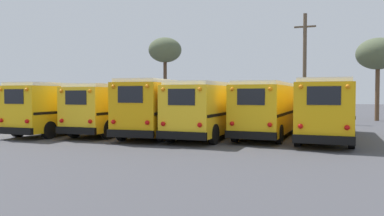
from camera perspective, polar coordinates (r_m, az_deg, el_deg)
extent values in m
plane|color=#424247|center=(22.87, 0.02, -4.03)|extent=(160.00, 160.00, 0.00)
cube|color=yellow|center=(25.39, -17.46, 0.15)|extent=(2.65, 9.82, 2.57)
cube|color=white|center=(25.38, -17.50, 3.27)|extent=(2.45, 9.42, 0.20)
cube|color=black|center=(21.82, -25.49, -3.16)|extent=(2.43, 0.27, 0.36)
cube|color=black|center=(21.76, -25.52, 1.59)|extent=(1.31, 0.07, 0.77)
sphere|color=red|center=(22.43, -27.10, -1.71)|extent=(0.22, 0.22, 0.22)
sphere|color=orange|center=(22.39, -27.17, 2.49)|extent=(0.18, 0.18, 0.18)
sphere|color=red|center=(21.14, -23.86, -1.87)|extent=(0.22, 0.22, 0.22)
sphere|color=orange|center=(21.09, -23.93, 2.58)|extent=(0.18, 0.18, 0.18)
cube|color=black|center=(26.16, -19.52, -0.24)|extent=(0.29, 9.55, 0.14)
cube|color=black|center=(24.67, -15.27, -0.33)|extent=(0.29, 9.55, 0.14)
cylinder|color=black|center=(28.96, -14.76, -1.85)|extent=(0.31, 0.97, 0.96)
cylinder|color=black|center=(27.73, -11.03, -1.99)|extent=(0.31, 0.97, 0.96)
cylinder|color=black|center=(23.55, -24.99, -2.87)|extent=(0.31, 0.97, 0.96)
cylinder|color=black|center=(22.01, -20.96, -3.15)|extent=(0.31, 0.97, 0.96)
cube|color=yellow|center=(24.49, -10.36, 0.10)|extent=(2.37, 9.89, 2.45)
cube|color=white|center=(24.48, -10.38, 3.20)|extent=(2.18, 9.50, 0.20)
cube|color=black|center=(20.38, -17.29, -3.31)|extent=(2.40, 0.20, 0.36)
cube|color=black|center=(20.32, -17.30, 1.53)|extent=(1.29, 0.03, 0.74)
sphere|color=red|center=(20.87, -19.27, -1.85)|extent=(0.22, 0.22, 0.22)
sphere|color=orange|center=(20.82, -19.32, 2.43)|extent=(0.18, 0.18, 0.18)
sphere|color=red|center=(19.82, -15.28, -2.00)|extent=(0.22, 0.22, 0.22)
sphere|color=orange|center=(19.77, -15.32, 2.50)|extent=(0.18, 0.18, 0.18)
cube|color=black|center=(25.11, -12.72, -0.29)|extent=(0.04, 9.69, 0.14)
cube|color=black|center=(23.94, -7.89, -0.38)|extent=(0.04, 9.69, 0.14)
cylinder|color=black|center=(28.27, -8.63, -1.79)|extent=(0.28, 1.07, 1.07)
cylinder|color=black|center=(27.31, -4.56, -1.91)|extent=(0.28, 1.07, 1.07)
cylinder|color=black|center=(22.11, -17.50, -2.95)|extent=(0.28, 1.07, 1.07)
cylinder|color=black|center=(20.87, -12.68, -3.19)|extent=(0.28, 1.07, 1.07)
cube|color=#E5A00C|center=(23.15, -3.71, 0.26)|extent=(2.95, 10.69, 2.68)
cube|color=white|center=(23.14, -3.72, 3.82)|extent=(2.74, 10.26, 0.20)
cube|color=black|center=(18.31, -9.40, -3.89)|extent=(2.43, 0.33, 0.36)
cube|color=black|center=(18.24, -9.40, 2.06)|extent=(1.31, 0.10, 0.80)
sphere|color=red|center=(18.66, -11.90, -2.08)|extent=(0.22, 0.22, 0.22)
sphere|color=orange|center=(18.61, -11.94, 3.22)|extent=(0.18, 0.18, 0.18)
sphere|color=red|center=(17.89, -6.85, -2.23)|extent=(0.22, 0.22, 0.22)
sphere|color=orange|center=(17.84, -6.87, 3.30)|extent=(0.18, 0.18, 0.18)
cube|color=black|center=(23.59, -6.46, -0.21)|extent=(0.59, 10.35, 0.14)
cube|color=black|center=(22.77, -0.87, -0.27)|extent=(0.59, 10.35, 0.14)
cylinder|color=black|center=(27.33, -3.05, -1.95)|extent=(0.34, 1.04, 1.02)
cylinder|color=black|center=(26.68, 1.46, -2.05)|extent=(0.34, 1.04, 1.02)
cylinder|color=black|center=(20.00, -10.61, -3.47)|extent=(0.34, 1.04, 1.02)
cylinder|color=black|center=(19.11, -4.65, -3.70)|extent=(0.34, 1.04, 1.02)
cube|color=yellow|center=(22.18, 3.67, -0.03)|extent=(2.86, 10.46, 2.54)
cube|color=white|center=(22.17, 3.67, 3.51)|extent=(2.65, 10.04, 0.20)
cube|color=black|center=(17.37, -1.68, -4.21)|extent=(2.51, 0.30, 0.36)
cube|color=black|center=(17.29, -1.65, 1.69)|extent=(1.35, 0.08, 0.76)
sphere|color=red|center=(17.69, -4.43, -2.42)|extent=(0.22, 0.22, 0.22)
sphere|color=orange|center=(17.64, -4.45, 2.83)|extent=(0.18, 0.18, 0.18)
sphere|color=red|center=(16.97, 1.17, -2.61)|extent=(0.22, 0.22, 0.22)
sphere|color=orange|center=(16.91, 1.17, 2.87)|extent=(0.18, 0.18, 0.18)
cube|color=black|center=(22.60, 0.67, -0.47)|extent=(0.43, 10.16, 0.14)
cube|color=black|center=(21.84, 6.76, -0.57)|extent=(0.43, 10.16, 0.14)
cylinder|color=black|center=(26.28, 3.89, -2.14)|extent=(0.32, 1.01, 1.00)
cylinder|color=black|center=(25.68, 8.78, -2.25)|extent=(0.32, 1.01, 1.00)
cylinder|color=black|center=(19.05, -3.26, -3.74)|extent=(0.32, 1.01, 1.00)
cylinder|color=black|center=(18.21, 3.32, -4.02)|extent=(0.32, 1.01, 1.00)
cube|color=yellow|center=(22.71, 11.95, -0.02)|extent=(2.95, 10.27, 2.57)
cube|color=white|center=(22.70, 11.98, 3.48)|extent=(2.74, 9.85, 0.20)
cube|color=black|center=(17.79, 8.91, -4.14)|extent=(2.46, 0.33, 0.36)
cube|color=black|center=(17.71, 8.96, 1.70)|extent=(1.32, 0.10, 0.77)
sphere|color=red|center=(17.96, 6.11, -2.38)|extent=(0.22, 0.22, 0.22)
sphere|color=orange|center=(17.91, 6.13, 2.87)|extent=(0.18, 0.18, 0.18)
sphere|color=red|center=(17.54, 11.77, -2.52)|extent=(0.22, 0.22, 0.22)
sphere|color=orange|center=(17.49, 11.81, 2.85)|extent=(0.18, 0.18, 0.18)
cube|color=black|center=(22.97, 8.98, -0.46)|extent=(0.57, 9.94, 0.14)
cube|color=black|center=(22.53, 14.98, -0.55)|extent=(0.57, 9.94, 0.14)
cylinder|color=black|center=(26.69, 11.05, -2.16)|extent=(0.33, 0.97, 0.96)
cylinder|color=black|center=(26.34, 15.84, -2.25)|extent=(0.33, 0.97, 0.96)
cylinder|color=black|center=(19.37, 6.61, -3.73)|extent=(0.33, 0.97, 0.96)
cylinder|color=black|center=(18.88, 13.18, -3.92)|extent=(0.33, 0.97, 0.96)
cube|color=#EAAA0F|center=(21.91, 19.74, -0.08)|extent=(2.76, 10.26, 2.65)
cube|color=white|center=(21.91, 19.79, 3.65)|extent=(2.55, 9.85, 0.20)
cube|color=black|center=(16.87, 19.35, -4.59)|extent=(2.55, 0.27, 0.36)
cube|color=black|center=(16.78, 19.43, 1.79)|extent=(1.37, 0.07, 0.80)
sphere|color=red|center=(16.86, 16.19, -2.68)|extent=(0.22, 0.22, 0.22)
sphere|color=orange|center=(16.80, 16.25, 3.11)|extent=(0.18, 0.18, 0.18)
sphere|color=red|center=(16.81, 22.56, -2.77)|extent=(0.22, 0.22, 0.22)
sphere|color=orange|center=(16.76, 22.64, 3.04)|extent=(0.18, 0.18, 0.18)
cube|color=black|center=(21.98, 16.46, -0.55)|extent=(0.29, 9.99, 0.14)
cube|color=black|center=(21.93, 23.02, -0.64)|extent=(0.29, 9.99, 0.14)
cylinder|color=black|center=(25.82, 17.29, -2.37)|extent=(0.30, 0.95, 0.94)
cylinder|color=black|center=(25.78, 22.47, -2.44)|extent=(0.30, 0.95, 0.94)
cylinder|color=black|center=(18.27, 15.79, -4.17)|extent=(0.30, 0.95, 0.94)
cylinder|color=black|center=(18.22, 23.14, -4.28)|extent=(0.30, 0.95, 0.94)
cylinder|color=brown|center=(33.75, 16.78, 5.81)|extent=(0.31, 0.31, 9.36)
cube|color=brown|center=(34.17, 16.85, 11.77)|extent=(1.80, 0.14, 0.14)
cylinder|color=brown|center=(38.48, 26.40, 2.05)|extent=(0.38, 0.38, 5.11)
ellipsoid|color=#4C563D|center=(38.66, 26.48, 7.43)|extent=(3.86, 3.86, 2.90)
cylinder|color=#473323|center=(39.35, -4.11, 3.00)|extent=(0.37, 0.37, 6.13)
ellipsoid|color=#4C563D|center=(39.62, -4.13, 8.81)|extent=(3.45, 3.45, 2.59)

